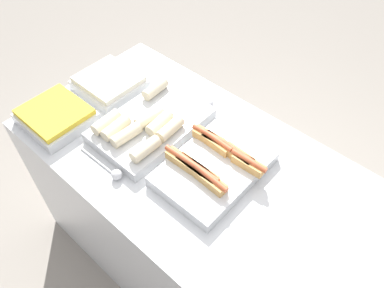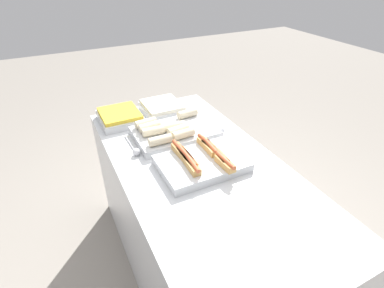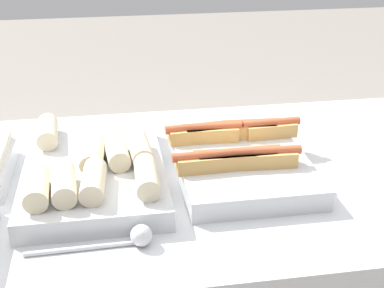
# 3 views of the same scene
# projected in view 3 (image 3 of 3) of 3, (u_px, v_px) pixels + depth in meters

# --- Properties ---
(tray_hotdogs) EXTENTS (0.36, 0.45, 0.10)m
(tray_hotdogs) POSITION_uv_depth(u_px,v_px,m) (238.00, 156.00, 1.32)
(tray_hotdogs) COLOR silver
(tray_hotdogs) RESTS_ON counter
(tray_wraps) EXTENTS (0.33, 0.49, 0.10)m
(tray_wraps) POSITION_uv_depth(u_px,v_px,m) (94.00, 169.00, 1.26)
(tray_wraps) COLOR silver
(tray_wraps) RESTS_ON counter
(serving_spoon_near) EXTENTS (0.25, 0.04, 0.04)m
(serving_spoon_near) POSITION_uv_depth(u_px,v_px,m) (129.00, 238.00, 1.04)
(serving_spoon_near) COLOR silver
(serving_spoon_near) RESTS_ON counter
(serving_spoon_far) EXTENTS (0.26, 0.04, 0.04)m
(serving_spoon_far) POSITION_uv_depth(u_px,v_px,m) (120.00, 127.00, 1.54)
(serving_spoon_far) COLOR silver
(serving_spoon_far) RESTS_ON counter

